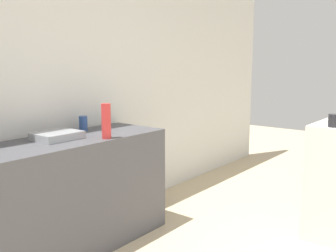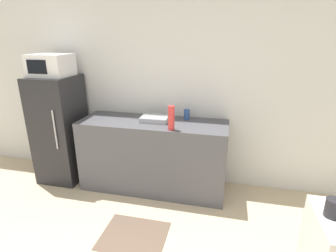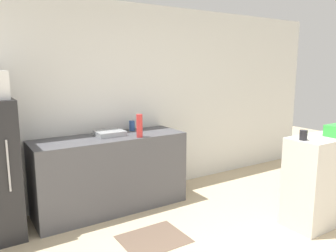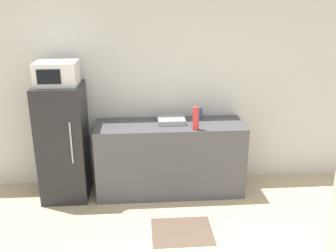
% 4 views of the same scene
% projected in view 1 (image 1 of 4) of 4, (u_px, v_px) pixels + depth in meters
% --- Properties ---
extents(wall_back, '(8.00, 0.06, 2.60)m').
position_uv_depth(wall_back, '(28.00, 91.00, 3.06)').
color(wall_back, silver).
rests_on(wall_back, ground_plane).
extents(counter, '(1.87, 0.62, 0.93)m').
position_uv_depth(counter, '(61.00, 198.00, 2.98)').
color(counter, '#4C4C51').
rests_on(counter, ground_plane).
extents(sink_basin, '(0.34, 0.27, 0.06)m').
position_uv_depth(sink_basin, '(57.00, 136.00, 2.95)').
color(sink_basin, '#9EA3A8').
rests_on(sink_basin, counter).
extents(bottle_tall, '(0.08, 0.08, 0.28)m').
position_uv_depth(bottle_tall, '(106.00, 121.00, 2.97)').
color(bottle_tall, red).
rests_on(bottle_tall, counter).
extents(bottle_short, '(0.07, 0.07, 0.13)m').
position_uv_depth(bottle_short, '(83.00, 123.00, 3.32)').
color(bottle_short, '#2D4C8C').
rests_on(bottle_short, counter).
extents(jar, '(0.08, 0.08, 0.11)m').
position_uv_depth(jar, '(333.00, 121.00, 3.04)').
color(jar, '#232328').
rests_on(jar, shelf_cabinet).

